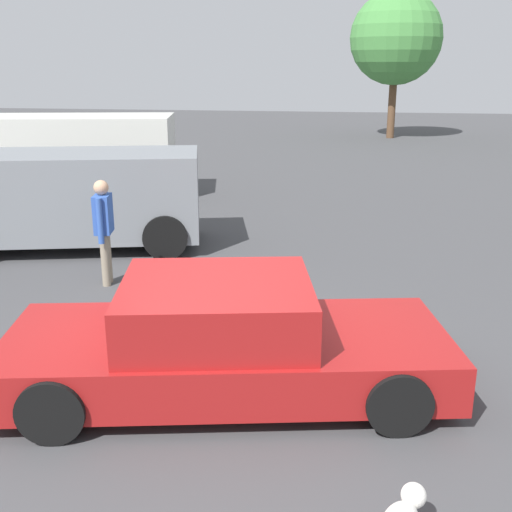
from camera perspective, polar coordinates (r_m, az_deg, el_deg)
ground_plane at (r=7.10m, az=-4.10°, el=-11.18°), size 80.00×80.00×0.00m
sedan_foreground at (r=6.63m, az=-2.93°, el=-7.83°), size 4.89×2.69×1.24m
van_white at (r=17.02m, az=-16.25°, el=8.98°), size 5.35×3.10×2.08m
suv_dark at (r=12.21m, az=-16.25°, el=5.29°), size 4.95×2.98×1.79m
pedestrian at (r=9.97m, az=-13.73°, el=2.91°), size 0.31×0.56×1.67m
tree_back_left at (r=30.27m, az=12.66°, el=18.81°), size 4.11×4.11×6.49m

